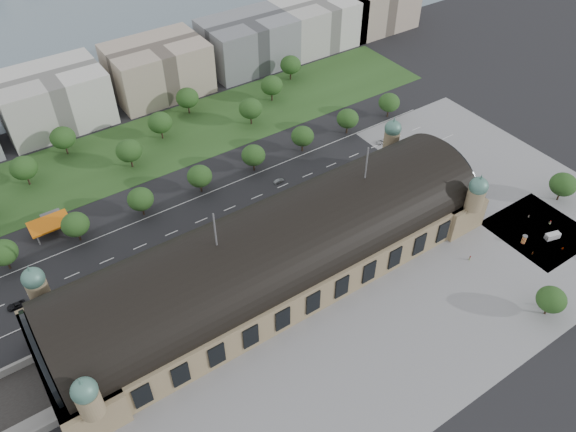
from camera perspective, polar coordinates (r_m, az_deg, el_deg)
ground at (r=186.53m, az=-1.18°, el=-6.06°), size 900.00×900.00×0.00m
station at (r=179.02m, az=-1.22°, el=-3.86°), size 150.00×48.40×44.30m
plaza_south at (r=170.05m, az=10.19°, el=-13.70°), size 190.00×48.00×0.12m
plaza_east at (r=243.30m, az=19.59°, el=4.51°), size 56.00×100.00×0.12m
road_slab at (r=204.82m, az=-11.76°, el=-1.73°), size 260.00×26.00×0.10m
grass_belt at (r=247.42m, az=-16.18°, el=6.06°), size 300.00×45.00×0.10m
petrol_station at (r=218.31m, az=-22.95°, el=-0.44°), size 14.00×13.00×5.05m
office_3 at (r=272.30m, az=-22.76°, el=10.91°), size 45.00×32.00×24.00m
office_4 at (r=283.44m, az=-13.08°, el=14.37°), size 45.00×32.00×24.00m
office_5 at (r=302.55m, az=-4.12°, el=17.15°), size 45.00×32.00×24.00m
office_6 at (r=325.40m, az=3.06°, el=19.04°), size 45.00×32.00×24.00m
office_7 at (r=349.35m, az=8.69°, el=20.30°), size 45.00×32.00×24.00m
tree_row_2 at (r=205.63m, az=-26.99°, el=-3.34°), size 9.60×9.60×11.52m
tree_row_3 at (r=206.44m, az=-20.80°, el=-0.81°), size 9.60×9.60×11.52m
tree_row_4 at (r=210.01m, az=-14.76°, el=1.67°), size 9.60×9.60×11.52m
tree_row_5 at (r=216.20m, az=-8.97°, el=4.02°), size 9.60×9.60×11.52m
tree_row_6 at (r=224.79m, az=-3.54°, el=6.18°), size 9.60×9.60×11.52m
tree_row_7 at (r=235.53m, az=1.49°, el=8.11°), size 9.60×9.60×11.52m
tree_row_8 at (r=248.13m, az=6.08°, el=9.81°), size 9.60×9.60×11.52m
tree_row_9 at (r=262.32m, az=10.24°, el=11.28°), size 9.60×9.60×11.52m
tree_belt_4 at (r=239.40m, az=-25.27°, el=4.44°), size 10.40×10.40×12.48m
tree_belt_5 at (r=251.22m, az=-21.91°, el=7.39°), size 10.40×10.40×12.48m
tree_belt_6 at (r=234.69m, az=-15.86°, el=6.41°), size 10.40×10.40×12.48m
tree_belt_7 at (r=249.07m, az=-12.88°, el=9.24°), size 10.40×10.40×12.48m
tree_belt_8 at (r=264.58m, az=-10.19°, el=11.73°), size 10.40×10.40×12.48m
tree_belt_9 at (r=253.26m, az=-3.83°, el=10.85°), size 10.40×10.40×12.48m
tree_belt_10 at (r=270.67m, az=-1.67°, el=13.13°), size 10.40×10.40×12.48m
tree_belt_11 at (r=288.78m, az=0.26°, el=15.11°), size 10.40×10.40×12.48m
tree_plaza_ne at (r=233.49m, az=26.18°, el=2.89°), size 10.00×10.00×11.69m
tree_plaza_s at (r=188.60m, az=25.19°, el=-7.69°), size 9.00×9.00×10.64m
traffic_car_2 at (r=196.64m, az=-25.90°, el=-8.18°), size 5.75×2.90×1.56m
traffic_car_5 at (r=222.15m, az=-0.92°, el=3.59°), size 4.24×1.50×1.39m
traffic_car_6 at (r=247.30m, az=9.51°, el=7.46°), size 5.34×2.73×1.44m
parked_car_0 at (r=189.72m, az=-23.05°, el=-9.28°), size 4.36×3.89×1.43m
parked_car_1 at (r=189.18m, az=-24.57°, el=-10.08°), size 6.24×4.80×1.57m
parked_car_2 at (r=187.66m, az=-21.46°, el=-9.32°), size 5.84×5.37×1.64m
parked_car_3 at (r=192.03m, az=-14.81°, el=-5.82°), size 4.28×3.06×1.35m
parked_car_4 at (r=191.14m, az=-16.54°, el=-6.55°), size 4.38×3.76×1.42m
parked_car_5 at (r=193.73m, az=-12.19°, el=-4.66°), size 5.82×4.41×1.47m
parked_car_6 at (r=195.67m, az=-9.60°, el=-3.59°), size 5.57×4.92×1.55m
bus_west at (r=202.08m, az=-6.48°, el=-1.05°), size 11.95×3.85×3.27m
bus_mid at (r=205.60m, az=-5.12°, el=-0.06°), size 11.14×3.28×3.06m
bus_east at (r=207.89m, az=-2.15°, el=0.74°), size 12.29×2.90×3.42m
van_east at (r=218.67m, az=25.22°, el=-1.88°), size 5.66×3.47×2.29m
advertising_column at (r=212.54m, az=22.86°, el=-2.19°), size 1.76×1.76×3.35m
pedestrian_0 at (r=200.29m, az=17.99°, el=-4.10°), size 0.98×0.65×1.87m
pedestrian_1 at (r=209.94m, az=23.59°, el=-3.47°), size 0.65×0.67×1.55m
pedestrian_2 at (r=224.05m, az=23.23°, el=-0.01°), size 0.94×1.01×1.82m
pedestrian_3 at (r=215.63m, az=26.11°, el=-3.00°), size 1.25×1.05×1.93m
pedestrian_4 at (r=194.46m, az=24.28°, el=-8.14°), size 1.03×1.19×1.72m
pedestrian_5 at (r=224.63m, az=25.08°, el=-0.59°), size 0.83×0.97×1.72m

